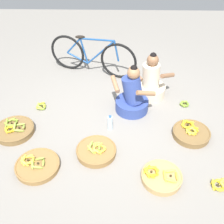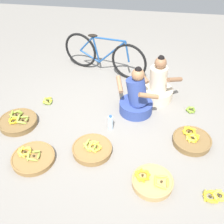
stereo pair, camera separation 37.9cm
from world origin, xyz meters
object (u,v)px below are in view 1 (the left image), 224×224
vendor_woman_behind (150,82)px  banana_basket_back_center (14,130)px  vendor_woman_front (132,97)px  banana_basket_front_center (96,151)px  banana_basket_front_left (161,177)px  loose_bananas_back_right (41,106)px  water_bottle (110,123)px  loose_bananas_mid_left (184,104)px  bicycle_leaning (92,56)px  loose_bananas_back_left (222,184)px  banana_basket_near_bicycle (37,165)px  banana_basket_near_vendor (191,133)px

vendor_woman_behind → banana_basket_back_center: vendor_woman_behind is taller
vendor_woman_front → banana_basket_front_center: (-0.50, -0.95, -0.20)m
vendor_woman_front → vendor_woman_behind: vendor_woman_front is taller
vendor_woman_front → banana_basket_front_left: vendor_woman_front is taller
loose_bananas_back_right → water_bottle: (1.13, -0.49, 0.09)m
loose_bananas_mid_left → bicycle_leaning: bearing=147.6°
vendor_woman_behind → bicycle_leaning: vendor_woman_behind is taller
banana_basket_front_left → loose_bananas_mid_left: 1.60m
vendor_woman_behind → loose_bananas_back_left: bearing=-69.1°
vendor_woman_behind → banana_basket_near_bicycle: bearing=-133.6°
vendor_woman_front → loose_bananas_mid_left: size_ratio=4.43×
banana_basket_near_vendor → water_bottle: (-1.16, 0.12, 0.06)m
banana_basket_near_bicycle → loose_bananas_mid_left: banana_basket_near_bicycle is taller
banana_basket_front_left → banana_basket_front_center: bearing=153.4°
banana_basket_near_bicycle → loose_bananas_back_left: 2.27m
banana_basket_near_bicycle → loose_bananas_back_left: (2.26, -0.23, -0.02)m
vendor_woman_front → banana_basket_front_center: size_ratio=1.50×
bicycle_leaning → banana_basket_front_center: (0.20, -2.08, -0.30)m
vendor_woman_front → banana_basket_near_bicycle: vendor_woman_front is taller
vendor_woman_behind → banana_basket_near_bicycle: (-1.55, -1.63, -0.21)m
vendor_woman_front → banana_basket_front_left: bearing=-77.1°
banana_basket_front_center → banana_basket_near_bicycle: 0.77m
bicycle_leaning → banana_basket_near_bicycle: bicycle_leaning is taller
banana_basket_front_center → bicycle_leaning: bearing=95.6°
banana_basket_back_center → water_bottle: size_ratio=2.26×
vendor_woman_front → water_bottle: 0.59m
banana_basket_back_center → banana_basket_near_vendor: (2.54, -0.01, 0.00)m
banana_basket_back_center → loose_bananas_back_right: banana_basket_back_center is taller
banana_basket_near_vendor → loose_bananas_back_left: banana_basket_near_vendor is taller
bicycle_leaning → banana_basket_back_center: bearing=-120.6°
banana_basket_back_center → banana_basket_near_bicycle: banana_basket_back_center is taller
banana_basket_near_bicycle → loose_bananas_mid_left: (2.10, 1.35, -0.02)m
bicycle_leaning → loose_bananas_back_left: (1.73, -2.57, -0.33)m
banana_basket_front_left → banana_basket_near_vendor: same height
loose_bananas_back_left → banana_basket_near_bicycle: bearing=174.3°
banana_basket_front_center → vendor_woman_behind: bearing=59.1°
vendor_woman_behind → bicycle_leaning: size_ratio=0.49×
loose_bananas_back_right → banana_basket_front_left: bearing=-38.1°
banana_basket_back_center → loose_bananas_mid_left: size_ratio=3.11×
banana_basket_front_left → banana_basket_back_center: bearing=158.7°
banana_basket_front_center → banana_basket_near_vendor: size_ratio=1.01×
loose_bananas_mid_left → water_bottle: size_ratio=0.73×
banana_basket_front_center → banana_basket_front_left: bearing=-26.6°
vendor_woman_behind → banana_basket_near_vendor: size_ratio=1.49×
banana_basket_front_left → loose_bananas_back_right: (-1.77, 1.39, -0.03)m
banana_basket_back_center → banana_basket_near_bicycle: (0.48, -0.64, -0.01)m
banana_basket_back_center → loose_bananas_back_right: (0.25, 0.60, -0.03)m
loose_bananas_back_right → water_bottle: size_ratio=0.76×
bicycle_leaning → banana_basket_near_vendor: (1.53, -1.72, -0.30)m
banana_basket_near_vendor → banana_basket_near_bicycle: size_ratio=0.95×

